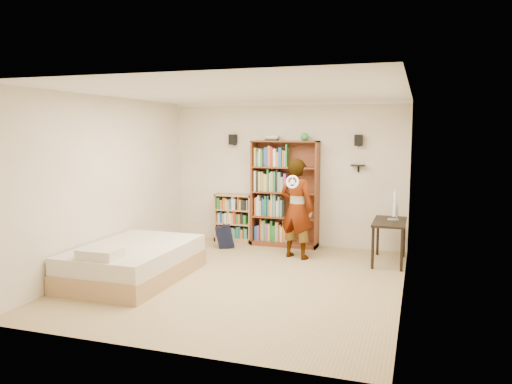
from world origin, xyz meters
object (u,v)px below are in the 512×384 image
at_px(low_bookshelf, 234,218).
at_px(person, 297,209).
at_px(daybed, 134,258).
at_px(tall_bookshelf, 285,194).
at_px(computer_desk, 389,242).

distance_m(low_bookshelf, person, 1.74).
xyz_separation_m(daybed, person, (1.99, 1.93, 0.54)).
bearing_deg(person, low_bookshelf, -12.76).
distance_m(tall_bookshelf, daybed, 3.23).
bearing_deg(tall_bookshelf, low_bookshelf, 177.63).
height_order(low_bookshelf, daybed, low_bookshelf).
relative_size(low_bookshelf, person, 0.55).
distance_m(low_bookshelf, computer_desk, 3.08).
bearing_deg(daybed, tall_bookshelf, 60.44).
height_order(tall_bookshelf, computer_desk, tall_bookshelf).
height_order(tall_bookshelf, person, tall_bookshelf).
xyz_separation_m(tall_bookshelf, person, (0.43, -0.82, -0.14)).
xyz_separation_m(tall_bookshelf, daybed, (-1.56, -2.75, -0.68)).
distance_m(computer_desk, person, 1.61).
height_order(computer_desk, person, person).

